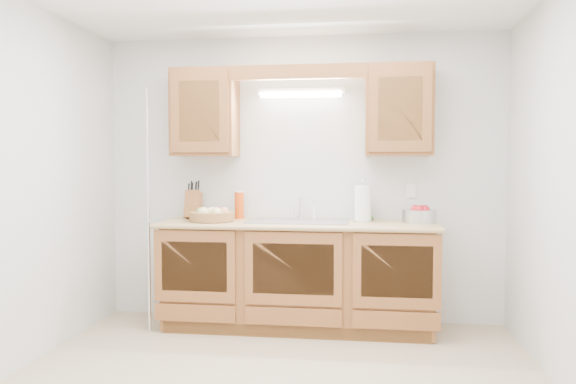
% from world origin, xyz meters
% --- Properties ---
extents(room, '(3.52, 3.50, 2.50)m').
position_xyz_m(room, '(0.00, 0.00, 1.25)').
color(room, '#C0AF8A').
rests_on(room, ground).
extents(base_cabinets, '(2.20, 0.60, 0.86)m').
position_xyz_m(base_cabinets, '(0.00, 1.20, 0.44)').
color(base_cabinets, brown).
rests_on(base_cabinets, ground).
extents(countertop, '(2.30, 0.63, 0.04)m').
position_xyz_m(countertop, '(0.00, 1.19, 0.88)').
color(countertop, tan).
rests_on(countertop, base_cabinets).
extents(upper_cabinet_left, '(0.55, 0.33, 0.75)m').
position_xyz_m(upper_cabinet_left, '(-0.83, 1.33, 1.83)').
color(upper_cabinet_left, brown).
rests_on(upper_cabinet_left, room).
extents(upper_cabinet_right, '(0.55, 0.33, 0.75)m').
position_xyz_m(upper_cabinet_right, '(0.83, 1.33, 1.83)').
color(upper_cabinet_right, brown).
rests_on(upper_cabinet_right, room).
extents(valance, '(2.20, 0.05, 0.12)m').
position_xyz_m(valance, '(0.00, 1.19, 2.14)').
color(valance, brown).
rests_on(valance, room).
extents(fluorescent_fixture, '(0.76, 0.08, 0.08)m').
position_xyz_m(fluorescent_fixture, '(0.00, 1.42, 2.00)').
color(fluorescent_fixture, white).
rests_on(fluorescent_fixture, room).
extents(sink, '(0.84, 0.46, 0.36)m').
position_xyz_m(sink, '(0.00, 1.21, 0.83)').
color(sink, '#9E9EA3').
rests_on(sink, countertop).
extents(wire_shelf_pole, '(0.03, 0.03, 2.00)m').
position_xyz_m(wire_shelf_pole, '(-1.20, 0.94, 1.00)').
color(wire_shelf_pole, silver).
rests_on(wire_shelf_pole, ground).
extents(outlet_plate, '(0.08, 0.01, 0.12)m').
position_xyz_m(outlet_plate, '(0.95, 1.49, 1.15)').
color(outlet_plate, white).
rests_on(outlet_plate, room).
extents(fruit_basket, '(0.46, 0.46, 0.12)m').
position_xyz_m(fruit_basket, '(-0.72, 1.13, 0.95)').
color(fruit_basket, '#9E7040').
rests_on(fruit_basket, countertop).
extents(knife_block, '(0.12, 0.20, 0.35)m').
position_xyz_m(knife_block, '(-0.95, 1.34, 1.03)').
color(knife_block, brown).
rests_on(knife_block, countertop).
extents(orange_canister, '(0.09, 0.09, 0.25)m').
position_xyz_m(orange_canister, '(-0.54, 1.38, 1.02)').
color(orange_canister, '#D4450B').
rests_on(orange_canister, countertop).
extents(soap_bottle, '(0.13, 0.13, 0.22)m').
position_xyz_m(soap_bottle, '(0.54, 1.44, 1.01)').
color(soap_bottle, blue).
rests_on(soap_bottle, countertop).
extents(sponge, '(0.14, 0.11, 0.03)m').
position_xyz_m(sponge, '(0.56, 1.44, 0.91)').
color(sponge, '#CC333F').
rests_on(sponge, countertop).
extents(paper_towel, '(0.17, 0.17, 0.35)m').
position_xyz_m(paper_towel, '(0.54, 1.28, 1.05)').
color(paper_towel, silver).
rests_on(paper_towel, countertop).
extents(apple_bowl, '(0.31, 0.31, 0.15)m').
position_xyz_m(apple_bowl, '(1.00, 1.25, 0.96)').
color(apple_bowl, silver).
rests_on(apple_bowl, countertop).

